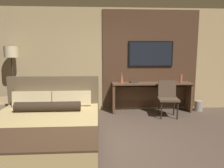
% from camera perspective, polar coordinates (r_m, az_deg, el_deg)
% --- Properties ---
extents(ground_plane, '(16.00, 16.00, 0.00)m').
position_cam_1_polar(ground_plane, '(3.84, -1.70, -16.84)').
color(ground_plane, '#4C3D33').
extents(wall_back_tv_panel, '(7.20, 0.09, 2.80)m').
position_cam_1_polar(wall_back_tv_panel, '(6.07, -0.68, 6.29)').
color(wall_back_tv_panel, tan).
rests_on(wall_back_tv_panel, ground_plane).
extents(bed, '(1.76, 2.20, 1.16)m').
position_cam_1_polar(bed, '(3.64, -17.73, -12.75)').
color(bed, '#33281E').
rests_on(bed, ground_plane).
extents(desk, '(2.15, 0.48, 0.80)m').
position_cam_1_polar(desk, '(6.08, 10.21, -1.92)').
color(desk, brown).
rests_on(desk, ground_plane).
extents(tv, '(1.24, 0.04, 0.70)m').
position_cam_1_polar(tv, '(6.16, 10.05, 7.76)').
color(tv, black).
extents(desk_chair, '(0.53, 0.53, 0.90)m').
position_cam_1_polar(desk_chair, '(5.69, 14.32, -2.85)').
color(desk_chair, '#4C3D2D').
rests_on(desk_chair, ground_plane).
extents(armchair_by_window, '(0.94, 0.96, 0.79)m').
position_cam_1_polar(armchair_by_window, '(5.51, -26.18, -6.83)').
color(armchair_by_window, '#998460').
rests_on(armchair_by_window, ground_plane).
extents(floor_lamp, '(0.34, 0.34, 1.77)m').
position_cam_1_polar(floor_lamp, '(6.12, -24.78, 6.31)').
color(floor_lamp, '#282623').
rests_on(floor_lamp, ground_plane).
extents(vase_tall, '(0.08, 0.08, 0.30)m').
position_cam_1_polar(vase_tall, '(5.91, 2.57, 1.80)').
color(vase_tall, '#B2563D').
rests_on(vase_tall, desk).
extents(vase_short, '(0.07, 0.07, 0.22)m').
position_cam_1_polar(vase_short, '(6.15, 17.53, 1.32)').
color(vase_short, '#B2563D').
rests_on(vase_short, desk).
extents(book, '(0.25, 0.20, 0.03)m').
position_cam_1_polar(book, '(5.95, 5.70, 0.52)').
color(book, '#332D28').
rests_on(book, desk).
extents(waste_bin, '(0.22, 0.22, 0.28)m').
position_cam_1_polar(waste_bin, '(6.55, 21.66, -5.31)').
color(waste_bin, gray).
rests_on(waste_bin, ground_plane).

